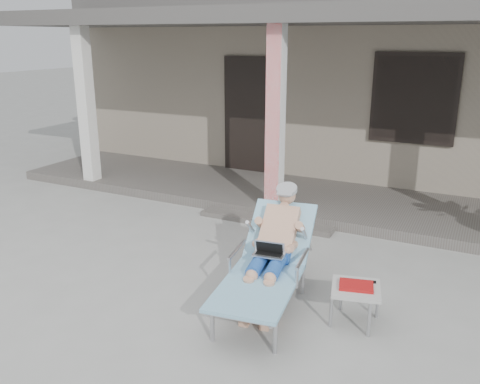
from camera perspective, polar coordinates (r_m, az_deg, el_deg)
The scene contains 7 objects.
ground at distance 5.86m, azimuth -4.52°, elevation -9.26°, with size 60.00×60.00×0.00m, color #9E9E99.
house at distance 11.35m, azimuth 12.69°, elevation 12.03°, with size 10.40×5.40×3.30m.
porch_deck at distance 8.36m, azimuth 6.05°, elevation -0.54°, with size 10.00×2.00×0.15m, color #605B56.
porch_overhang at distance 7.92m, azimuth 6.55°, elevation 18.40°, with size 10.00×2.30×2.85m.
porch_step at distance 7.36m, azimuth 2.88°, elevation -3.26°, with size 2.00×0.30×0.07m, color #605B56.
lounger at distance 5.03m, azimuth 3.47°, elevation -4.95°, with size 0.89×1.83×1.16m.
side_table at distance 4.93m, azimuth 12.89°, elevation -10.71°, with size 0.54×0.54×0.40m.
Camera 1 is at (2.74, -4.48, 2.60)m, focal length 38.00 mm.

